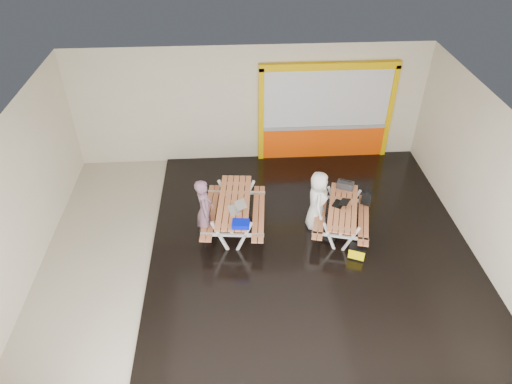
{
  "coord_description": "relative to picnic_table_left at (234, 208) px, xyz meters",
  "views": [
    {
      "loc": [
        -0.54,
        -8.0,
        7.67
      ],
      "look_at": [
        0.0,
        0.9,
        1.0
      ],
      "focal_mm": 32.56,
      "sensor_mm": 36.0,
      "label": 1
    }
  ],
  "objects": [
    {
      "name": "backpack",
      "position": [
        3.29,
        0.15,
        0.05
      ],
      "size": [
        0.28,
        0.26,
        0.4
      ],
      "color": "black",
      "rests_on": "picnic_table_right"
    },
    {
      "name": "fluke_bag",
      "position": [
        2.77,
        -1.25,
        -0.44
      ],
      "size": [
        0.45,
        0.38,
        0.33
      ],
      "color": "black",
      "rests_on": "deck"
    },
    {
      "name": "deck",
      "position": [
        1.79,
        -0.77,
        -0.63
      ],
      "size": [
        7.5,
        7.98,
        0.05
      ],
      "primitive_type": "cube",
      "color": "black",
      "rests_on": "room"
    },
    {
      "name": "picnic_table_left",
      "position": [
        0.0,
        0.0,
        0.0
      ],
      "size": [
        1.64,
        2.26,
        0.86
      ],
      "color": "#CA794D",
      "rests_on": "deck"
    },
    {
      "name": "laptop_right",
      "position": [
        2.55,
        -0.19,
        0.16
      ],
      "size": [
        0.48,
        0.46,
        0.15
      ],
      "color": "black",
      "rests_on": "picnic_table_right"
    },
    {
      "name": "room",
      "position": [
        0.54,
        -0.77,
        1.1
      ],
      "size": [
        10.02,
        8.02,
        3.52
      ],
      "color": "beige",
      "rests_on": "ground"
    },
    {
      "name": "picnic_table_right",
      "position": [
        2.6,
        -0.26,
        -0.07
      ],
      "size": [
        1.72,
        2.16,
        0.76
      ],
      "color": "#CA794D",
      "rests_on": "deck"
    },
    {
      "name": "toolbox",
      "position": [
        2.8,
        0.49,
        0.2
      ],
      "size": [
        0.45,
        0.35,
        0.23
      ],
      "color": "black",
      "rests_on": "picnic_table_right"
    },
    {
      "name": "dark_case",
      "position": [
        2.24,
        -0.55,
        -0.53
      ],
      "size": [
        0.46,
        0.43,
        0.14
      ],
      "primitive_type": "cube",
      "rotation": [
        0.0,
        0.0,
        -0.53
      ],
      "color": "black",
      "rests_on": "deck"
    },
    {
      "name": "laptop_left",
      "position": [
        0.05,
        -0.34,
        0.26
      ],
      "size": [
        0.47,
        0.44,
        0.17
      ],
      "color": "silver",
      "rests_on": "picnic_table_left"
    },
    {
      "name": "blue_pouch",
      "position": [
        0.13,
        -0.92,
        0.26
      ],
      "size": [
        0.41,
        0.31,
        0.11
      ],
      "primitive_type": "cube",
      "rotation": [
        0.0,
        0.0,
        -0.1
      ],
      "color": "#000EC7",
      "rests_on": "picnic_table_left"
    },
    {
      "name": "person_left",
      "position": [
        -0.69,
        -0.35,
        0.24
      ],
      "size": [
        0.42,
        0.62,
        1.66
      ],
      "primitive_type": "imported",
      "rotation": [
        0.0,
        0.0,
        1.6
      ],
      "color": "#755265",
      "rests_on": "deck"
    },
    {
      "name": "person_right",
      "position": [
        2.01,
        -0.05,
        0.15
      ],
      "size": [
        0.6,
        0.84,
        1.59
      ],
      "primitive_type": "imported",
      "rotation": [
        0.0,
        0.0,
        1.44
      ],
      "color": "white",
      "rests_on": "deck"
    },
    {
      "name": "kiosk",
      "position": [
        2.74,
        3.16,
        0.79
      ],
      "size": [
        3.88,
        0.16,
        3.0
      ],
      "color": "#F74905",
      "rests_on": "room"
    }
  ]
}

